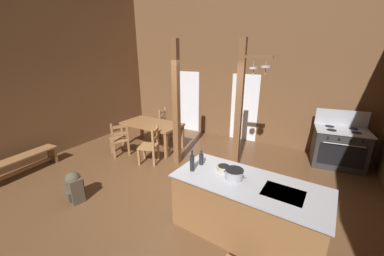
{
  "coord_description": "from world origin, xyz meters",
  "views": [
    {
      "loc": [
        2.25,
        -3.26,
        2.66
      ],
      "look_at": [
        -0.15,
        1.08,
        0.99
      ],
      "focal_mm": 21.15,
      "sensor_mm": 36.0,
      "label": 1
    }
  ],
  "objects_px": {
    "bottle_short_on_counter": "(201,159)",
    "bottle_tall_on_counter": "(192,163)",
    "stockpot_on_counter": "(234,174)",
    "mixing_bowl_on_counter": "(224,168)",
    "bench_along_left_wall": "(18,163)",
    "ladderback_chair_at_table_end": "(150,146)",
    "stove_range": "(339,147)",
    "kitchen_island": "(246,208)",
    "ladderback_chair_near_window": "(119,139)",
    "ladderback_chair_by_post": "(167,124)",
    "backpack": "(74,186)",
    "dining_table": "(152,126)"
  },
  "relations": [
    {
      "from": "stockpot_on_counter",
      "to": "mixing_bowl_on_counter",
      "type": "relative_size",
      "value": 1.51
    },
    {
      "from": "dining_table",
      "to": "backpack",
      "type": "xyz_separation_m",
      "value": [
        0.33,
        -2.74,
        -0.34
      ]
    },
    {
      "from": "stove_range",
      "to": "dining_table",
      "type": "xyz_separation_m",
      "value": [
        -4.67,
        -1.28,
        0.17
      ]
    },
    {
      "from": "stockpot_on_counter",
      "to": "ladderback_chair_at_table_end",
      "type": "bearing_deg",
      "value": 154.71
    },
    {
      "from": "kitchen_island",
      "to": "stove_range",
      "type": "height_order",
      "value": "stove_range"
    },
    {
      "from": "ladderback_chair_by_post",
      "to": "ladderback_chair_near_window",
      "type": "bearing_deg",
      "value": -100.67
    },
    {
      "from": "ladderback_chair_near_window",
      "to": "bottle_short_on_counter",
      "type": "bearing_deg",
      "value": -18.41
    },
    {
      "from": "backpack",
      "to": "ladderback_chair_at_table_end",
      "type": "bearing_deg",
      "value": 82.67
    },
    {
      "from": "dining_table",
      "to": "ladderback_chair_near_window",
      "type": "relative_size",
      "value": 1.82
    },
    {
      "from": "bottle_tall_on_counter",
      "to": "backpack",
      "type": "bearing_deg",
      "value": -163.32
    },
    {
      "from": "kitchen_island",
      "to": "ladderback_chair_near_window",
      "type": "xyz_separation_m",
      "value": [
        -3.77,
        1.14,
        0.0
      ]
    },
    {
      "from": "ladderback_chair_at_table_end",
      "to": "bench_along_left_wall",
      "type": "bearing_deg",
      "value": -138.13
    },
    {
      "from": "bench_along_left_wall",
      "to": "bottle_tall_on_counter",
      "type": "height_order",
      "value": "bottle_tall_on_counter"
    },
    {
      "from": "ladderback_chair_by_post",
      "to": "ladderback_chair_at_table_end",
      "type": "xyz_separation_m",
      "value": [
        0.68,
        -1.68,
        0.0
      ]
    },
    {
      "from": "stove_range",
      "to": "ladderback_chair_by_post",
      "type": "distance_m",
      "value": 4.79
    },
    {
      "from": "stove_range",
      "to": "bottle_short_on_counter",
      "type": "distance_m",
      "value": 3.83
    },
    {
      "from": "ladderback_chair_by_post",
      "to": "kitchen_island",
      "type": "bearing_deg",
      "value": -39.77
    },
    {
      "from": "ladderback_chair_at_table_end",
      "to": "bottle_tall_on_counter",
      "type": "bearing_deg",
      "value": -34.17
    },
    {
      "from": "ladderback_chair_at_table_end",
      "to": "bench_along_left_wall",
      "type": "height_order",
      "value": "ladderback_chair_at_table_end"
    },
    {
      "from": "mixing_bowl_on_counter",
      "to": "bottle_short_on_counter",
      "type": "relative_size",
      "value": 0.91
    },
    {
      "from": "bench_along_left_wall",
      "to": "bottle_tall_on_counter",
      "type": "xyz_separation_m",
      "value": [
        4.07,
        0.66,
        0.73
      ]
    },
    {
      "from": "kitchen_island",
      "to": "bottle_tall_on_counter",
      "type": "bearing_deg",
      "value": -173.59
    },
    {
      "from": "kitchen_island",
      "to": "backpack",
      "type": "bearing_deg",
      "value": -166.2
    },
    {
      "from": "ladderback_chair_at_table_end",
      "to": "stockpot_on_counter",
      "type": "xyz_separation_m",
      "value": [
        2.55,
        -1.2,
        0.53
      ]
    },
    {
      "from": "dining_table",
      "to": "bottle_short_on_counter",
      "type": "xyz_separation_m",
      "value": [
        2.5,
        -1.84,
        0.35
      ]
    },
    {
      "from": "ladderback_chair_near_window",
      "to": "backpack",
      "type": "height_order",
      "value": "ladderback_chair_near_window"
    },
    {
      "from": "dining_table",
      "to": "ladderback_chair_at_table_end",
      "type": "relative_size",
      "value": 1.82
    },
    {
      "from": "backpack",
      "to": "ladderback_chair_by_post",
      "type": "bearing_deg",
      "value": 96.86
    },
    {
      "from": "ladderback_chair_by_post",
      "to": "bench_along_left_wall",
      "type": "bearing_deg",
      "value": -112.36
    },
    {
      "from": "kitchen_island",
      "to": "ladderback_chair_at_table_end",
      "type": "xyz_separation_m",
      "value": [
        -2.77,
        1.19,
        0.0
      ]
    },
    {
      "from": "dining_table",
      "to": "stockpot_on_counter",
      "type": "distance_m",
      "value": 3.73
    },
    {
      "from": "dining_table",
      "to": "bench_along_left_wall",
      "type": "relative_size",
      "value": 1.03
    },
    {
      "from": "stockpot_on_counter",
      "to": "bottle_short_on_counter",
      "type": "relative_size",
      "value": 1.37
    },
    {
      "from": "dining_table",
      "to": "stove_range",
      "type": "bearing_deg",
      "value": 15.35
    },
    {
      "from": "stockpot_on_counter",
      "to": "bottle_tall_on_counter",
      "type": "xyz_separation_m",
      "value": [
        -0.65,
        -0.08,
        0.06
      ]
    },
    {
      "from": "ladderback_chair_near_window",
      "to": "ladderback_chair_by_post",
      "type": "height_order",
      "value": "same"
    },
    {
      "from": "stove_range",
      "to": "ladderback_chair_near_window",
      "type": "relative_size",
      "value": 1.39
    },
    {
      "from": "ladderback_chair_by_post",
      "to": "bench_along_left_wall",
      "type": "distance_m",
      "value": 3.93
    },
    {
      "from": "stove_range",
      "to": "backpack",
      "type": "height_order",
      "value": "stove_range"
    },
    {
      "from": "bottle_short_on_counter",
      "to": "bench_along_left_wall",
      "type": "bearing_deg",
      "value": -167.36
    },
    {
      "from": "kitchen_island",
      "to": "mixing_bowl_on_counter",
      "type": "relative_size",
      "value": 9.98
    },
    {
      "from": "bench_along_left_wall",
      "to": "backpack",
      "type": "height_order",
      "value": "backpack"
    },
    {
      "from": "bottle_short_on_counter",
      "to": "bottle_tall_on_counter",
      "type": "bearing_deg",
      "value": -96.76
    },
    {
      "from": "stove_range",
      "to": "dining_table",
      "type": "distance_m",
      "value": 4.85
    },
    {
      "from": "backpack",
      "to": "bottle_short_on_counter",
      "type": "height_order",
      "value": "bottle_short_on_counter"
    },
    {
      "from": "bench_along_left_wall",
      "to": "ladderback_chair_near_window",
      "type": "bearing_deg",
      "value": 58.41
    },
    {
      "from": "kitchen_island",
      "to": "bench_along_left_wall",
      "type": "xyz_separation_m",
      "value": [
        -4.94,
        -0.76,
        -0.14
      ]
    },
    {
      "from": "stove_range",
      "to": "bottle_tall_on_counter",
      "type": "height_order",
      "value": "stove_range"
    },
    {
      "from": "ladderback_chair_by_post",
      "to": "bottle_short_on_counter",
      "type": "bearing_deg",
      "value": -46.09
    },
    {
      "from": "backpack",
      "to": "mixing_bowl_on_counter",
      "type": "height_order",
      "value": "mixing_bowl_on_counter"
    }
  ]
}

